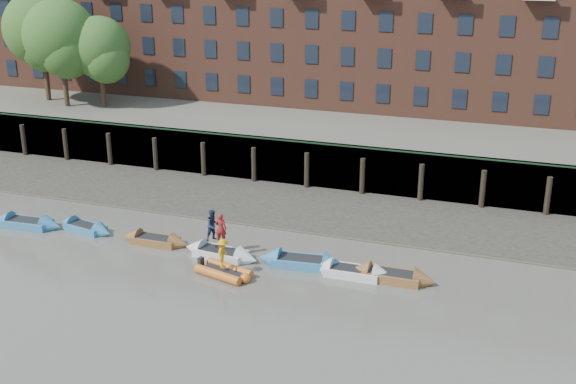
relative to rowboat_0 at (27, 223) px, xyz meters
The scene contains 17 objects.
ground 18.31m from the rowboat_0, 30.11° to the right, with size 220.00×220.00×0.00m, color #605C52.
foreshore 18.13m from the rowboat_0, 29.09° to the left, with size 110.00×8.00×0.50m, color #3D382F.
mud_band 16.74m from the rowboat_0, 18.87° to the left, with size 110.00×1.60×0.10m, color #4C4336.
river_wall 20.66m from the rowboat_0, 39.79° to the left, with size 110.00×1.23×3.30m.
bank_terrace 31.17m from the rowboat_0, 59.43° to the left, with size 110.00×28.00×3.20m, color #5E594D.
tree_cluster 22.41m from the rowboat_0, 118.29° to the left, with size 11.76×7.74×9.40m.
rowboat_0 is the anchor object (origin of this frame).
rowboat_1 3.78m from the rowboat_0, ahead, with size 4.18×1.94×1.17m.
rowboat_2 8.68m from the rowboat_0, ahead, with size 4.21×1.27×1.22m.
rowboat_3 13.01m from the rowboat_0, ahead, with size 4.65×1.79×1.32m.
rowboat_4 17.59m from the rowboat_0, ahead, with size 4.97×1.93×1.40m.
rowboat_5 20.49m from the rowboat_0, ahead, with size 4.45×1.34×1.29m.
rowboat_6 22.50m from the rowboat_0, ahead, with size 4.64×1.36×1.34m.
rib_tender 14.42m from the rowboat_0, ahead, with size 3.21×2.16×0.54m.
person_rower_a 13.18m from the rowboat_0, ahead, with size 0.63×0.41×1.72m, color maroon.
person_rower_b 12.63m from the rowboat_0, ahead, with size 0.86×0.67×1.78m, color #19233F.
person_rib_crew 14.35m from the rowboat_0, ahead, with size 1.02×0.58×1.57m, color orange.
Camera 1 is at (12.88, -23.99, 16.65)m, focal length 45.00 mm.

